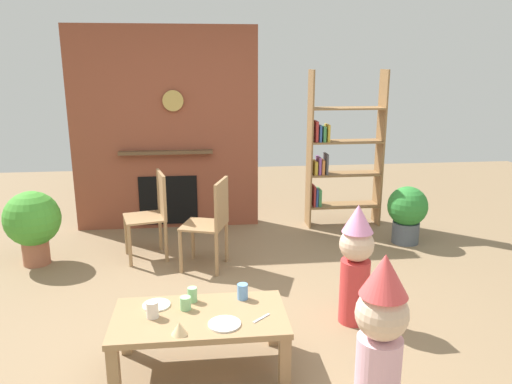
# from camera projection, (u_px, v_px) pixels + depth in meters

# --- Properties ---
(ground_plane) EXTENTS (12.00, 12.00, 0.00)m
(ground_plane) POSITION_uv_depth(u_px,v_px,m) (242.00, 329.00, 3.81)
(ground_plane) COLOR #846B4C
(brick_fireplace_feature) EXTENTS (2.20, 0.28, 2.40)m
(brick_fireplace_feature) POSITION_uv_depth(u_px,v_px,m) (166.00, 130.00, 5.93)
(brick_fireplace_feature) COLOR brown
(brick_fireplace_feature) RESTS_ON ground_plane
(bookshelf) EXTENTS (0.90, 0.28, 1.90)m
(bookshelf) POSITION_uv_depth(u_px,v_px,m) (339.00, 156.00, 6.04)
(bookshelf) COLOR olive
(bookshelf) RESTS_ON ground_plane
(coffee_table) EXTENTS (1.13, 0.60, 0.40)m
(coffee_table) POSITION_uv_depth(u_px,v_px,m) (200.00, 323.00, 3.23)
(coffee_table) COLOR #9E7A51
(coffee_table) RESTS_ON ground_plane
(paper_cup_near_left) EXTENTS (0.07, 0.07, 0.11)m
(paper_cup_near_left) POSITION_uv_depth(u_px,v_px,m) (243.00, 292.00, 3.42)
(paper_cup_near_left) COLOR #669EE0
(paper_cup_near_left) RESTS_ON coffee_table
(paper_cup_near_right) EXTENTS (0.08, 0.08, 0.11)m
(paper_cup_near_right) POSITION_uv_depth(u_px,v_px,m) (152.00, 310.00, 3.17)
(paper_cup_near_right) COLOR silver
(paper_cup_near_right) RESTS_ON coffee_table
(paper_cup_center) EXTENTS (0.07, 0.07, 0.09)m
(paper_cup_center) POSITION_uv_depth(u_px,v_px,m) (185.00, 303.00, 3.28)
(paper_cup_center) COLOR #8CD18C
(paper_cup_center) RESTS_ON coffee_table
(paper_cup_far_left) EXTENTS (0.07, 0.07, 0.10)m
(paper_cup_far_left) POSITION_uv_depth(u_px,v_px,m) (192.00, 295.00, 3.38)
(paper_cup_far_left) COLOR #8CD18C
(paper_cup_far_left) RESTS_ON coffee_table
(paper_plate_front) EXTENTS (0.21, 0.21, 0.01)m
(paper_plate_front) POSITION_uv_depth(u_px,v_px,m) (224.00, 324.00, 3.09)
(paper_plate_front) COLOR white
(paper_plate_front) RESTS_ON coffee_table
(paper_plate_rear) EXTENTS (0.19, 0.19, 0.01)m
(paper_plate_rear) POSITION_uv_depth(u_px,v_px,m) (156.00, 305.00, 3.33)
(paper_plate_rear) COLOR white
(paper_plate_rear) RESTS_ON coffee_table
(birthday_cake_slice) EXTENTS (0.10, 0.10, 0.08)m
(birthday_cake_slice) POSITION_uv_depth(u_px,v_px,m) (179.00, 328.00, 2.98)
(birthday_cake_slice) COLOR #EAC68C
(birthday_cake_slice) RESTS_ON coffee_table
(table_fork) EXTENTS (0.12, 0.11, 0.01)m
(table_fork) POSITION_uv_depth(u_px,v_px,m) (261.00, 318.00, 3.17)
(table_fork) COLOR silver
(table_fork) RESTS_ON coffee_table
(child_with_cone_hat) EXTENTS (0.29, 0.29, 1.03)m
(child_with_cone_hat) POSITION_uv_depth(u_px,v_px,m) (380.00, 339.00, 2.66)
(child_with_cone_hat) COLOR #EAB2C6
(child_with_cone_hat) RESTS_ON ground_plane
(child_in_pink) EXTENTS (0.27, 0.27, 0.96)m
(child_in_pink) POSITION_uv_depth(u_px,v_px,m) (356.00, 261.00, 3.80)
(child_in_pink) COLOR #D13838
(child_in_pink) RESTS_ON ground_plane
(dining_chair_left) EXTENTS (0.48, 0.48, 0.90)m
(dining_chair_left) POSITION_uv_depth(u_px,v_px,m) (153.00, 210.00, 5.09)
(dining_chair_left) COLOR #9E7A51
(dining_chair_left) RESTS_ON ground_plane
(dining_chair_middle) EXTENTS (0.51, 0.51, 0.90)m
(dining_chair_middle) POSITION_uv_depth(u_px,v_px,m) (213.00, 219.00, 4.81)
(dining_chair_middle) COLOR #9E7A51
(dining_chair_middle) RESTS_ON ground_plane
(potted_plant_tall) EXTENTS (0.44, 0.44, 0.65)m
(potted_plant_tall) POSITION_uv_depth(u_px,v_px,m) (407.00, 211.00, 5.54)
(potted_plant_tall) COLOR #4C5660
(potted_plant_tall) RESTS_ON ground_plane
(potted_plant_short) EXTENTS (0.55, 0.55, 0.76)m
(potted_plant_short) POSITION_uv_depth(u_px,v_px,m) (33.00, 222.00, 4.93)
(potted_plant_short) COLOR #9E5B42
(potted_plant_short) RESTS_ON ground_plane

